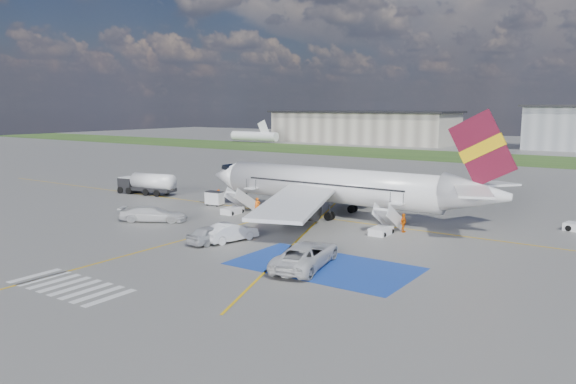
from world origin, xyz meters
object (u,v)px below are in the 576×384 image
at_px(fuel_tanker, 147,185).
at_px(gpu_cart, 215,199).
at_px(van_white_b, 153,212).
at_px(airliner, 342,186).
at_px(car_silver_a, 211,234).
at_px(car_silver_b, 231,232).
at_px(van_white_a, 306,251).

distance_m(fuel_tanker, gpu_cart, 13.58).
bearing_deg(van_white_b, airliner, -76.96).
distance_m(car_silver_a, car_silver_b, 1.89).
xyz_separation_m(car_silver_a, van_white_a, (11.08, -1.41, 0.44)).
distance_m(gpu_cart, car_silver_a, 19.41).
bearing_deg(gpu_cart, car_silver_a, -54.49).
xyz_separation_m(airliner, gpu_cart, (-16.36, -2.76, -2.60)).
relative_size(car_silver_b, van_white_a, 0.78).
bearing_deg(van_white_b, van_white_a, -131.80).
xyz_separation_m(airliner, car_silver_b, (-2.59, -15.88, -2.54)).
xyz_separation_m(gpu_cart, van_white_a, (23.78, -16.09, 0.46)).
bearing_deg(airliner, van_white_a, -68.52).
height_order(car_silver_b, van_white_b, van_white_b).
relative_size(fuel_tanker, van_white_a, 1.34).
bearing_deg(van_white_b, car_silver_a, -136.79).
bearing_deg(car_silver_a, fuel_tanker, -29.27).
xyz_separation_m(fuel_tanker, car_silver_a, (26.22, -15.89, -0.44)).
relative_size(fuel_tanker, gpu_cart, 4.02).
relative_size(gpu_cart, car_silver_b, 0.43).
bearing_deg(fuel_tanker, van_white_b, -47.84).
bearing_deg(gpu_cart, van_white_b, -89.34).
height_order(fuel_tanker, gpu_cart, fuel_tanker).
relative_size(airliner, car_silver_a, 7.72).
height_order(car_silver_a, car_silver_b, car_silver_b).
distance_m(airliner, gpu_cart, 16.79).
xyz_separation_m(gpu_cart, van_white_b, (1.16, -11.01, 0.26)).
bearing_deg(car_silver_a, van_white_a, 174.69).
bearing_deg(car_silver_a, van_white_b, -15.71).
relative_size(fuel_tanker, car_silver_a, 1.87).
xyz_separation_m(airliner, van_white_a, (7.42, -18.85, -2.14)).
height_order(airliner, fuel_tanker, airliner).
bearing_deg(fuel_tanker, car_silver_b, -35.78).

